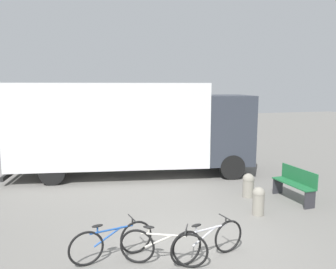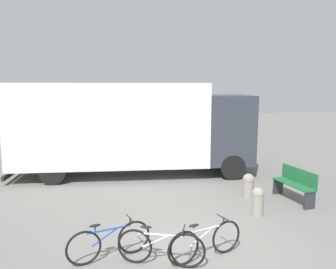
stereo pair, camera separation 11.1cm
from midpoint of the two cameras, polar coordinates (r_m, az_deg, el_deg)
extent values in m
plane|color=slate|center=(7.40, 4.18, -18.47)|extent=(60.00, 60.00, 0.00)
cube|color=white|center=(12.29, -9.65, 1.80)|extent=(7.30, 3.35, 3.00)
cube|color=#333842|center=(12.78, 10.31, 1.02)|extent=(2.03, 2.42, 2.55)
cube|color=black|center=(13.33, -25.02, -5.80)|extent=(0.44, 2.14, 0.16)
cylinder|color=black|center=(13.91, 9.08, -3.67)|extent=(0.93, 0.42, 0.90)
cylinder|color=black|center=(12.10, 11.41, -5.58)|extent=(0.93, 0.42, 0.90)
cylinder|color=black|center=(13.76, -17.29, -4.09)|extent=(0.93, 0.42, 0.90)
cylinder|color=black|center=(11.91, -19.16, -6.10)|extent=(0.93, 0.42, 0.90)
cube|color=#1E6638|center=(10.33, 21.28, -8.05)|extent=(0.49, 1.49, 0.03)
cube|color=#1E6638|center=(10.39, 22.12, -6.77)|extent=(0.13, 1.47, 0.47)
cube|color=#2D2D33|center=(9.92, 23.75, -10.49)|extent=(0.34, 0.07, 0.50)
cube|color=#2D2D33|center=(10.92, 18.89, -8.50)|extent=(0.34, 0.07, 0.50)
torus|color=black|center=(6.66, -13.98, -18.66)|extent=(0.67, 0.19, 0.68)
torus|color=black|center=(6.92, -5.46, -17.36)|extent=(0.67, 0.19, 0.68)
cylinder|color=#1E4C9E|center=(6.65, -9.69, -15.96)|extent=(0.84, 0.22, 0.04)
cylinder|color=#1E4C9E|center=(6.69, -10.30, -17.05)|extent=(0.56, 0.16, 0.32)
cylinder|color=#1E4C9E|center=(6.56, -12.09, -15.85)|extent=(0.03, 0.03, 0.11)
ellipsoid|color=black|center=(6.53, -12.11, -15.25)|extent=(0.23, 0.13, 0.05)
cylinder|color=black|center=(6.75, -6.12, -14.85)|extent=(0.03, 0.03, 0.14)
cylinder|color=black|center=(6.72, -6.13, -14.29)|extent=(0.12, 0.44, 0.02)
torus|color=black|center=(6.58, -5.31, -18.79)|extent=(0.64, 0.32, 0.68)
torus|color=black|center=(6.41, 3.93, -19.54)|extent=(0.64, 0.32, 0.68)
cylinder|color=silver|center=(6.35, -0.77, -17.06)|extent=(0.79, 0.39, 0.04)
cylinder|color=silver|center=(6.42, -1.46, -18.03)|extent=(0.53, 0.27, 0.32)
cylinder|color=silver|center=(6.38, -3.31, -16.40)|extent=(0.03, 0.03, 0.11)
ellipsoid|color=black|center=(6.35, -3.32, -15.78)|extent=(0.24, 0.17, 0.05)
cylinder|color=black|center=(6.26, 3.24, -16.74)|extent=(0.03, 0.03, 0.14)
cylinder|color=black|center=(6.23, 3.25, -16.14)|extent=(0.21, 0.41, 0.02)
torus|color=black|center=(6.49, 3.21, -19.17)|extent=(0.67, 0.20, 0.68)
torus|color=black|center=(7.01, 10.57, -17.09)|extent=(0.67, 0.20, 0.68)
cylinder|color=silver|center=(6.62, 7.10, -16.03)|extent=(0.84, 0.23, 0.04)
cylinder|color=silver|center=(6.63, 6.52, -17.18)|extent=(0.56, 0.17, 0.32)
cylinder|color=silver|center=(6.45, 5.02, -16.12)|extent=(0.03, 0.03, 0.11)
ellipsoid|color=black|center=(6.42, 5.03, -15.51)|extent=(0.23, 0.14, 0.05)
cylinder|color=black|center=(6.83, 10.14, -14.66)|extent=(0.03, 0.03, 0.14)
cylinder|color=black|center=(6.80, 10.16, -14.11)|extent=(0.12, 0.43, 0.02)
cylinder|color=gray|center=(9.04, 15.69, -11.60)|extent=(0.30, 0.30, 0.59)
sphere|color=gray|center=(8.95, 15.77, -9.83)|extent=(0.32, 0.32, 0.32)
cylinder|color=gray|center=(10.35, 14.08, -9.06)|extent=(0.33, 0.33, 0.55)
sphere|color=gray|center=(10.27, 14.14, -7.59)|extent=(0.35, 0.35, 0.35)
camera|label=1|loc=(0.06, -89.70, 0.05)|focal=35.00mm
camera|label=2|loc=(0.06, 90.30, -0.05)|focal=35.00mm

